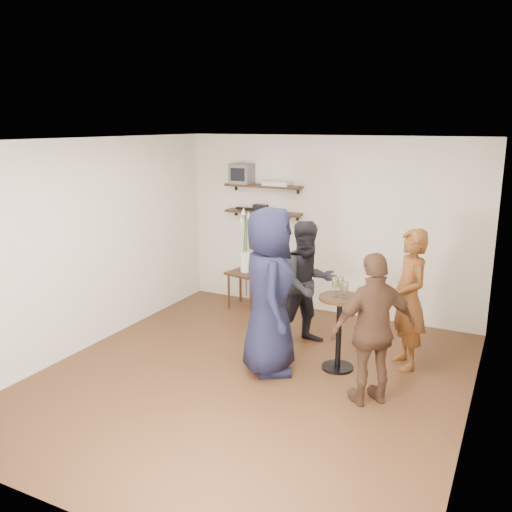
{
  "coord_description": "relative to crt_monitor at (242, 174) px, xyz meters",
  "views": [
    {
      "loc": [
        2.52,
        -4.93,
        2.76
      ],
      "look_at": [
        -0.14,
        0.4,
        1.3
      ],
      "focal_mm": 38.0,
      "sensor_mm": 36.0,
      "label": 1
    }
  ],
  "objects": [
    {
      "name": "shelf_upper",
      "position": [
        0.35,
        0.0,
        -0.17
      ],
      "size": [
        1.2,
        0.25,
        0.04
      ],
      "primitive_type": "cube",
      "color": "black",
      "rests_on": "room"
    },
    {
      "name": "wine_glass_fr",
      "position": [
        2.21,
        -1.73,
        -1.02
      ],
      "size": [
        0.06,
        0.06,
        0.19
      ],
      "color": "silver",
      "rests_on": "drinks_table"
    },
    {
      "name": "wine_glass_fl",
      "position": [
        2.09,
        -1.74,
        -0.99
      ],
      "size": [
        0.07,
        0.07,
        0.22
      ],
      "color": "silver",
      "rests_on": "drinks_table"
    },
    {
      "name": "shelf_lower",
      "position": [
        0.35,
        0.0,
        -0.57
      ],
      "size": [
        1.2,
        0.25,
        0.04
      ],
      "primitive_type": "cube",
      "color": "black",
      "rests_on": "room"
    },
    {
      "name": "vase_lilies",
      "position": [
        0.18,
        -0.26,
        -1.14
      ],
      "size": [
        0.2,
        0.2,
        1.01
      ],
      "rotation": [
        0.0,
        0.0,
        -0.2
      ],
      "color": "white",
      "rests_on": "side_table"
    },
    {
      "name": "wine_glass_br",
      "position": [
        2.16,
        -1.71,
        -1.02
      ],
      "size": [
        0.06,
        0.06,
        0.19
      ],
      "color": "silver",
      "rests_on": "drinks_table"
    },
    {
      "name": "drinks_table",
      "position": [
        2.14,
        -1.71,
        -1.46
      ],
      "size": [
        0.48,
        0.48,
        0.87
      ],
      "color": "black",
      "rests_on": "room"
    },
    {
      "name": "person_brown",
      "position": [
        2.68,
        -2.3,
        -1.24
      ],
      "size": [
        0.93,
        0.9,
        1.56
      ],
      "primitive_type": "imported",
      "rotation": [
        0.0,
        0.0,
        3.88
      ],
      "color": "#492E1F",
      "rests_on": "room"
    },
    {
      "name": "person_dark",
      "position": [
        1.54,
        -1.17,
        -1.22
      ],
      "size": [
        0.97,
        0.98,
        1.6
      ],
      "primitive_type": "imported",
      "rotation": [
        0.0,
        0.0,
        0.84
      ],
      "color": "black",
      "rests_on": "room"
    },
    {
      "name": "person_plaid",
      "position": [
        2.82,
        -1.28,
        -1.2
      ],
      "size": [
        0.65,
        0.71,
        1.63
      ],
      "primitive_type": "imported",
      "rotation": [
        0.0,
        0.0,
        -1.01
      ],
      "color": "red",
      "rests_on": "room"
    },
    {
      "name": "room",
      "position": [
        1.35,
        -2.38,
        -0.72
      ],
      "size": [
        4.58,
        5.08,
        2.68
      ],
      "color": "#422815",
      "rests_on": "ground"
    },
    {
      "name": "person_navy",
      "position": [
        1.44,
        -2.1,
        -1.07
      ],
      "size": [
        0.98,
        1.1,
        1.89
      ],
      "primitive_type": "imported",
      "rotation": [
        0.0,
        0.0,
        2.08
      ],
      "color": "black",
      "rests_on": "room"
    },
    {
      "name": "dvd_deck",
      "position": [
        0.59,
        0.0,
        -0.12
      ],
      "size": [
        0.4,
        0.24,
        0.06
      ],
      "primitive_type": "cube",
      "color": "silver",
      "rests_on": "shelf_upper"
    },
    {
      "name": "radio",
      "position": [
        0.31,
        0.0,
        -0.5
      ],
      "size": [
        0.22,
        0.1,
        0.1
      ],
      "primitive_type": "cube",
      "color": "black",
      "rests_on": "shelf_lower"
    },
    {
      "name": "crt_monitor",
      "position": [
        0.0,
        0.0,
        0.0
      ],
      "size": [
        0.32,
        0.3,
        0.3
      ],
      "primitive_type": "cube",
      "color": "#59595B",
      "rests_on": "shelf_upper"
    },
    {
      "name": "side_table",
      "position": [
        0.18,
        -0.26,
        -1.55
      ],
      "size": [
        0.55,
        0.55,
        0.56
      ],
      "rotation": [
        0.0,
        0.0,
        -0.2
      ],
      "color": "black",
      "rests_on": "room"
    },
    {
      "name": "wine_glass_bl",
      "position": [
        2.12,
        -1.63,
        -1.01
      ],
      "size": [
        0.07,
        0.07,
        0.2
      ],
      "color": "silver",
      "rests_on": "drinks_table"
    },
    {
      "name": "power_strip",
      "position": [
        0.02,
        0.05,
        -0.54
      ],
      "size": [
        0.3,
        0.05,
        0.03
      ],
      "primitive_type": "cube",
      "color": "black",
      "rests_on": "shelf_lower"
    }
  ]
}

